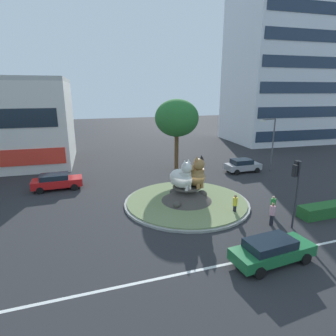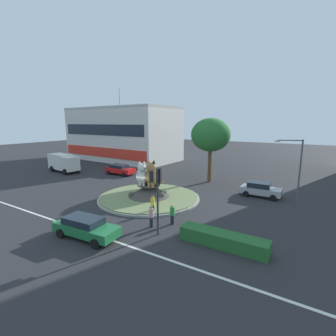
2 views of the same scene
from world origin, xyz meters
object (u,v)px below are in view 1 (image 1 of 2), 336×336
object	(u,v)px
sedan_on_far_lane	(57,181)
hatchback_near_shophouse	(243,165)
cat_statue_tabby	(195,174)
streetlight_arm	(271,140)
cat_statue_white	(182,177)
office_tower	(281,66)
pedestrian_yellow_shirt	(235,204)
broadleaf_tree_behind_island	(177,118)
pedestrian_pink_shirt	(272,213)
pedestrian_green_shirt	(273,205)
parked_car_right	(272,250)
traffic_light_mast	(296,180)

from	to	relation	value
sedan_on_far_lane	hatchback_near_shophouse	bearing A→B (deg)	-2.06
cat_statue_tabby	streetlight_arm	distance (m)	13.89
cat_statue_white	office_tower	bearing A→B (deg)	102.81
office_tower	pedestrian_yellow_shirt	size ratio (longest dim) A/B	17.05
broadleaf_tree_behind_island	pedestrian_pink_shirt	size ratio (longest dim) A/B	4.95
streetlight_arm	pedestrian_green_shirt	distance (m)	13.26
pedestrian_pink_shirt	cat_statue_tabby	bearing A→B (deg)	34.12
broadleaf_tree_behind_island	hatchback_near_shophouse	xyz separation A→B (m)	(7.12, -3.22, -5.40)
broadleaf_tree_behind_island	pedestrian_pink_shirt	xyz separation A→B (m)	(1.57, -15.59, -5.31)
pedestrian_green_shirt	parked_car_right	distance (m)	6.40
cat_statue_tabby	streetlight_arm	xyz separation A→B (m)	(12.36, 6.23, 1.21)
traffic_light_mast	pedestrian_yellow_shirt	bearing A→B (deg)	31.30
pedestrian_green_shirt	hatchback_near_shophouse	size ratio (longest dim) A/B	0.39
traffic_light_mast	streetlight_arm	size ratio (longest dim) A/B	0.76
broadleaf_tree_behind_island	pedestrian_yellow_shirt	world-z (taller)	broadleaf_tree_behind_island
streetlight_arm	hatchback_near_shophouse	world-z (taller)	streetlight_arm
broadleaf_tree_behind_island	parked_car_right	distance (m)	20.09
cat_statue_white	pedestrian_yellow_shirt	xyz separation A→B (m)	(3.27, -2.93, -1.60)
parked_car_right	streetlight_arm	bearing A→B (deg)	48.40
office_tower	hatchback_near_shophouse	distance (m)	27.87
pedestrian_yellow_shirt	parked_car_right	xyz separation A→B (m)	(-1.38, -6.09, -0.08)
cat_statue_tabby	hatchback_near_shophouse	world-z (taller)	cat_statue_tabby
cat_statue_white	broadleaf_tree_behind_island	size ratio (longest dim) A/B	0.34
cat_statue_white	pedestrian_pink_shirt	size ratio (longest dim) A/B	1.69
pedestrian_green_shirt	hatchback_near_shophouse	xyz separation A→B (m)	(4.47, 11.08, -0.03)
broadleaf_tree_behind_island	hatchback_near_shophouse	bearing A→B (deg)	-24.34
cat_statue_white	traffic_light_mast	xyz separation A→B (m)	(5.82, -6.02, 1.06)
office_tower	parked_car_right	xyz separation A→B (m)	(-26.34, -33.14, -12.92)
cat_statue_white	sedan_on_far_lane	world-z (taller)	cat_statue_white
pedestrian_pink_shirt	hatchback_near_shophouse	xyz separation A→B (m)	(5.55, 12.37, -0.09)
sedan_on_far_lane	streetlight_arm	bearing A→B (deg)	-3.49
office_tower	pedestrian_pink_shirt	world-z (taller)	office_tower
broadleaf_tree_behind_island	office_tower	bearing A→B (deg)	28.98
pedestrian_yellow_shirt	pedestrian_pink_shirt	size ratio (longest dim) A/B	0.95
pedestrian_yellow_shirt	pedestrian_green_shirt	size ratio (longest dim) A/B	1.00
streetlight_arm	broadleaf_tree_behind_island	bearing A→B (deg)	-35.89
parked_car_right	broadleaf_tree_behind_island	bearing A→B (deg)	81.55
parked_car_right	cat_statue_white	bearing A→B (deg)	97.34
cat_statue_tabby	parked_car_right	distance (m)	9.38
streetlight_arm	parked_car_right	bearing A→B (deg)	37.58
traffic_light_mast	pedestrian_green_shirt	size ratio (longest dim) A/B	2.98
office_tower	parked_car_right	size ratio (longest dim) A/B	5.57
broadleaf_tree_behind_island	sedan_on_far_lane	distance (m)	14.66
hatchback_near_shophouse	parked_car_right	distance (m)	18.17
sedan_on_far_lane	traffic_light_mast	bearing A→B (deg)	-41.11
traffic_light_mast	pedestrian_yellow_shirt	world-z (taller)	traffic_light_mast
parked_car_right	cat_statue_tabby	bearing A→B (deg)	89.83
pedestrian_pink_shirt	hatchback_near_shophouse	world-z (taller)	pedestrian_pink_shirt
office_tower	hatchback_near_shophouse	xyz separation A→B (m)	(-17.88, -17.06, -12.88)
sedan_on_far_lane	parked_car_right	distance (m)	20.42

